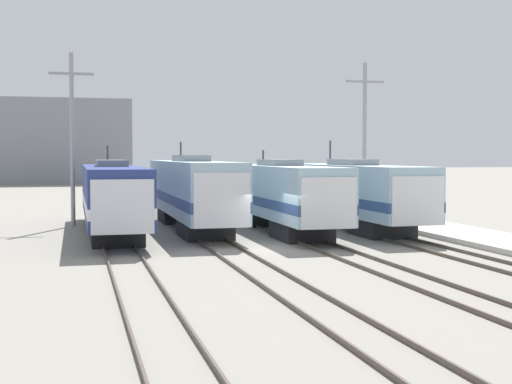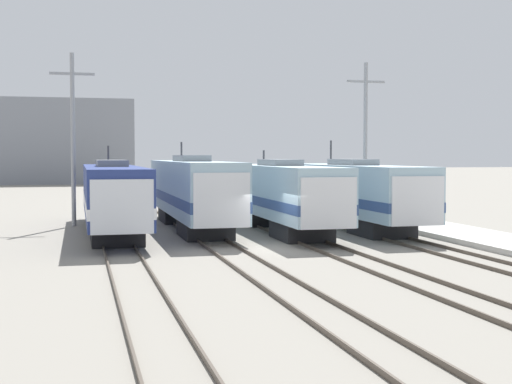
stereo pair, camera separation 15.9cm
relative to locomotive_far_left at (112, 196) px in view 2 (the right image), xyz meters
name	(u,v)px [view 2 (the right image)]	position (x,y,z in m)	size (l,w,h in m)	color
ground_plane	(273,248)	(6.96, -7.91, -2.10)	(400.00, 400.00, 0.00)	gray
rail_pair_far_left	(121,251)	(0.00, -7.91, -2.03)	(1.51, 120.00, 0.15)	#4C4238
rail_pair_center_left	(224,248)	(4.64, -7.91, -2.03)	(1.51, 120.00, 0.15)	#4C4238
rail_pair_center_right	(320,245)	(9.28, -7.91, -2.03)	(1.51, 120.00, 0.15)	#4C4238
rail_pair_far_right	(410,242)	(13.92, -7.91, -2.03)	(1.51, 120.00, 0.15)	#4C4238
locomotive_far_left	(112,196)	(0.00, 0.00, 0.00)	(2.95, 19.15, 4.91)	black
locomotive_center_left	(193,191)	(4.64, 1.22, 0.12)	(2.95, 18.32, 5.18)	#232326
locomotive_center_right	(282,195)	(9.28, -1.42, 0.01)	(2.96, 16.37, 4.64)	#232326
locomotive_far_right	(355,193)	(13.92, -0.75, 0.02)	(2.99, 16.87, 5.27)	#232326
catenary_tower_left	(73,134)	(-2.08, 5.06, 3.50)	(2.66, 0.26, 10.52)	gray
catenary_tower_right	(365,136)	(16.98, 5.06, 3.50)	(2.66, 0.26, 10.52)	gray
platform	(485,239)	(18.03, -7.91, -1.96)	(4.00, 120.00, 0.27)	#B7B5AD
depot_building	(65,142)	(-3.62, 73.63, 4.31)	(20.29, 9.27, 12.82)	gray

